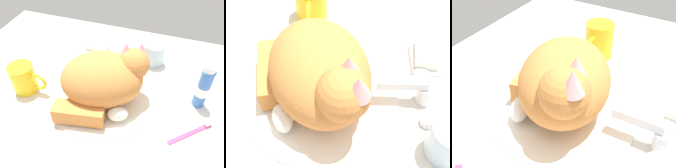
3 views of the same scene
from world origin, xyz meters
TOP-DOWN VIEW (x-y plane):
  - ground_plane at (0.00, 0.00)cm, footprint 110.00×82.50cm
  - sink_basin at (0.00, 0.00)cm, footprint 30.77×30.77cm
  - faucet at (0.00, 18.69)cm, footprint 13.55×11.63cm
  - cat at (0.90, 0.04)cm, footprint 28.09×25.90cm
  - coffee_mug at (-24.03, -3.59)cm, footprint 11.75×7.43cm
  - rinse_cup at (11.00, 22.36)cm, footprint 7.24×7.24cm
  - soap_dish at (-10.35, 22.00)cm, footprint 9.00×6.40cm
  - soap_bar at (-10.35, 22.00)cm, footprint 8.04×5.69cm
  - toothpaste_bottle at (27.54, 7.29)cm, footprint 3.65×3.65cm
  - toothbrush at (27.06, -3.74)cm, footprint 11.12×10.61cm

SIDE VIEW (x-z plane):
  - ground_plane at x=0.00cm, z-range -3.00..0.00cm
  - sink_basin at x=0.00cm, z-range 0.00..0.96cm
  - toothbrush at x=27.06cm, z-range -0.27..1.33cm
  - soap_dish at x=-10.35cm, z-range 0.00..1.20cm
  - soap_bar at x=-10.35cm, z-range 1.20..3.38cm
  - faucet at x=0.00cm, z-range -0.28..6.07cm
  - rinse_cup at x=11.00cm, z-range 0.00..7.83cm
  - coffee_mug at x=-24.03cm, z-range 0.00..9.35cm
  - toothpaste_bottle at x=27.54cm, z-range -0.48..14.23cm
  - cat at x=0.90cm, z-range -0.01..17.33cm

